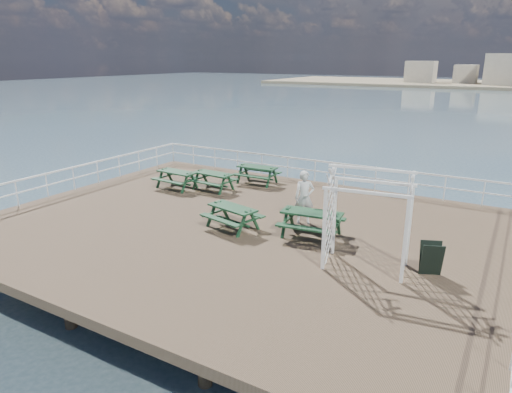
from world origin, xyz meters
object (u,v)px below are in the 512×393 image
object	(u,v)px
picnic_table_d	(177,176)
person	(304,197)
picnic_table_a	(213,177)
trellis_arbor	(367,224)
picnic_table_e	(232,213)
picnic_table_c	(312,218)
picnic_table_b	(257,171)

from	to	relation	value
picnic_table_d	person	bearing A→B (deg)	-6.82
picnic_table_a	trellis_arbor	distance (m)	9.54
picnic_table_d	picnic_table_e	xyz separation A→B (m)	(5.05, -3.02, -0.01)
picnic_table_c	picnic_table_e	distance (m)	2.80
picnic_table_c	person	world-z (taller)	person
picnic_table_b	picnic_table_d	size ratio (longest dim) A/B	1.00
trellis_arbor	person	bearing A→B (deg)	133.60
picnic_table_c	picnic_table_a	bearing A→B (deg)	147.52
picnic_table_c	picnic_table_e	bearing A→B (deg)	-172.35
picnic_table_e	person	world-z (taller)	person
picnic_table_a	trellis_arbor	size ratio (longest dim) A/B	0.66
picnic_table_b	trellis_arbor	size ratio (longest dim) A/B	0.66
trellis_arbor	picnic_table_a	bearing A→B (deg)	145.22
picnic_table_a	picnic_table_e	distance (m)	5.03
picnic_table_e	picnic_table_a	bearing A→B (deg)	146.36
person	picnic_table_e	bearing A→B (deg)	-169.03
trellis_arbor	person	distance (m)	3.94
picnic_table_a	trellis_arbor	xyz separation A→B (m)	(8.45, -4.35, 0.73)
picnic_table_d	trellis_arbor	distance (m)	10.75
picnic_table_e	picnic_table_d	bearing A→B (deg)	162.05
picnic_table_b	person	world-z (taller)	person
picnic_table_a	person	world-z (taller)	person
picnic_table_d	picnic_table_e	bearing A→B (deg)	-27.48
picnic_table_d	person	distance (m)	7.12
picnic_table_c	picnic_table_e	xyz separation A→B (m)	(-2.71, -0.70, -0.05)
picnic_table_c	picnic_table_e	size ratio (longest dim) A/B	1.03
picnic_table_b	picnic_table_d	xyz separation A→B (m)	(-2.76, -2.62, -0.01)
picnic_table_b	picnic_table_c	bearing A→B (deg)	-46.52
picnic_table_a	person	xyz separation A→B (m)	(5.40, -1.89, 0.40)
picnic_table_d	picnic_table_e	distance (m)	5.89
picnic_table_b	picnic_table_c	world-z (taller)	picnic_table_c
picnic_table_c	picnic_table_d	distance (m)	8.10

